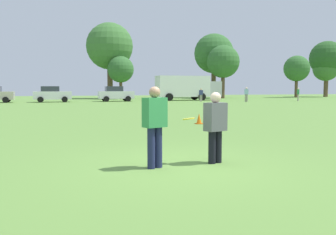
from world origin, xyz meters
name	(u,v)px	position (x,y,z in m)	size (l,w,h in m)	color
ground_plane	(182,166)	(0.00, 0.00, 0.00)	(140.88, 140.88, 0.00)	#608C3D
player_thrower	(155,122)	(-0.62, -0.05, 0.95)	(0.53, 0.41, 1.68)	#1E234C
player_defender	(215,124)	(0.78, 0.05, 0.87)	(0.54, 0.41, 1.56)	black
frisbee	(189,119)	(0.21, 0.19, 0.98)	(0.27, 0.27, 0.08)	yellow
traffic_cone	(199,119)	(3.73, 8.31, 0.23)	(0.32, 0.32, 0.48)	#D8590C
parked_car_near_right	(52,94)	(-2.84, 37.03, 0.92)	(4.21, 2.23, 1.82)	silver
parked_car_far_right	(116,94)	(4.50, 37.13, 0.92)	(4.21, 2.23, 1.82)	silver
box_truck	(187,87)	(14.04, 38.06, 1.75)	(8.51, 3.04, 3.18)	white
bystander_sideline_watcher	(201,94)	(14.33, 33.92, 0.89)	(0.44, 0.27, 1.57)	gray
bystander_far_jogger	(246,93)	(19.09, 31.46, 0.97)	(0.54, 0.46, 1.72)	gray
bystander_field_marshal	(298,94)	(26.29, 31.47, 0.93)	(0.49, 0.52, 1.65)	gray
tree_west_maple	(110,46)	(5.56, 48.92, 7.86)	(7.03, 7.03, 11.42)	brown
tree_center_elm	(121,70)	(6.69, 46.03, 4.28)	(3.83, 3.83, 6.22)	brown
tree_east_birch	(223,62)	(22.47, 44.88, 5.64)	(5.05, 5.05, 8.20)	brown
tree_east_oak	(214,54)	(22.51, 48.48, 7.19)	(6.43, 6.43, 10.46)	brown
tree_far_east_pine	(297,69)	(36.54, 45.81, 4.85)	(4.34, 4.34, 7.05)	brown
tree_far_west_pine	(326,68)	(44.00, 47.63, 5.11)	(4.57, 4.57, 7.42)	brown
tree_horizon_center	(327,59)	(44.24, 47.72, 6.86)	(6.14, 6.14, 9.98)	brown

